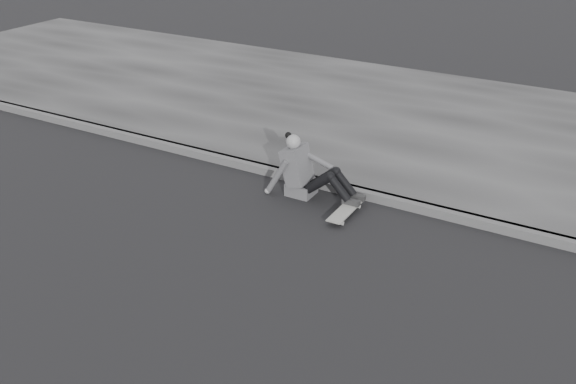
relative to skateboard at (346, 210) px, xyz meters
name	(u,v)px	position (x,y,z in m)	size (l,w,h in m)	color
ground	(233,282)	(-0.43, -2.00, -0.07)	(80.00, 80.00, 0.00)	black
curb	(336,187)	(-0.43, 0.58, -0.01)	(24.00, 0.16, 0.12)	#4E4E4E
sidewalk	(410,121)	(-0.43, 3.60, -0.01)	(24.00, 6.00, 0.12)	#373737
skateboard	(346,210)	(0.00, 0.00, 0.00)	(0.20, 0.78, 0.09)	#A2A29D
seated_woman	(306,172)	(-0.73, 0.25, 0.29)	(1.38, 0.46, 0.88)	#4C4C4F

